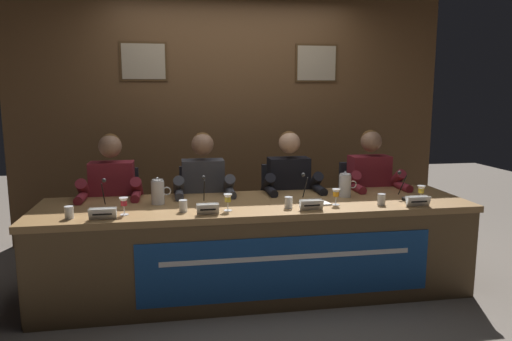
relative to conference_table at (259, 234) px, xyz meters
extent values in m
plane|color=#70665B|center=(0.00, 0.11, -0.50)|extent=(12.00, 12.00, 0.00)
cube|color=brown|center=(0.00, 1.61, 0.80)|extent=(4.54, 0.12, 2.60)
cube|color=#4C3319|center=(-0.90, 1.55, 1.37)|extent=(0.46, 0.02, 0.39)
cube|color=tan|center=(-0.90, 1.54, 1.37)|extent=(0.42, 0.01, 0.35)
cube|color=#4C3319|center=(0.89, 1.55, 1.37)|extent=(0.46, 0.02, 0.40)
cube|color=tan|center=(0.89, 1.54, 1.37)|extent=(0.42, 0.01, 0.36)
cube|color=olive|center=(0.00, 0.11, 0.20)|extent=(3.34, 0.86, 0.05)
cube|color=brown|center=(0.00, -0.29, -0.17)|extent=(3.28, 0.04, 0.68)
cube|color=brown|center=(-1.63, 0.11, -0.17)|extent=(0.08, 0.78, 0.68)
cube|color=brown|center=(1.62, 0.11, -0.17)|extent=(0.08, 0.78, 0.68)
cube|color=#19478C|center=(0.16, -0.32, -0.17)|extent=(2.13, 0.01, 0.46)
cube|color=white|center=(0.16, -0.32, -0.08)|extent=(1.81, 0.00, 0.04)
cylinder|color=black|center=(-1.14, 0.64, -0.49)|extent=(0.44, 0.44, 0.02)
cylinder|color=black|center=(-1.14, 0.64, -0.27)|extent=(0.05, 0.05, 0.42)
cube|color=#232328|center=(-1.14, 0.64, -0.05)|extent=(0.44, 0.44, 0.03)
cube|color=#232328|center=(-1.14, 0.84, 0.19)|extent=(0.40, 0.05, 0.44)
cylinder|color=black|center=(-1.24, 0.29, -0.27)|extent=(0.10, 0.10, 0.47)
cylinder|color=black|center=(-1.04, 0.29, -0.27)|extent=(0.10, 0.10, 0.47)
cylinder|color=black|center=(-1.24, 0.44, 0.02)|extent=(0.13, 0.34, 0.13)
cylinder|color=black|center=(-1.04, 0.44, 0.02)|extent=(0.13, 0.34, 0.13)
cube|color=maroon|center=(-1.14, 0.61, 0.26)|extent=(0.36, 0.20, 0.48)
sphere|color=#8E664C|center=(-1.14, 0.59, 0.63)|extent=(0.19, 0.19, 0.19)
sphere|color=#593819|center=(-1.14, 0.61, 0.65)|extent=(0.17, 0.17, 0.17)
cylinder|color=maroon|center=(-1.35, 0.51, 0.28)|extent=(0.09, 0.30, 0.25)
cylinder|color=maroon|center=(-0.93, 0.51, 0.28)|extent=(0.09, 0.30, 0.25)
cylinder|color=maroon|center=(-1.35, 0.35, 0.25)|extent=(0.07, 0.24, 0.07)
cylinder|color=maroon|center=(-0.93, 0.35, 0.25)|extent=(0.07, 0.24, 0.07)
cube|color=white|center=(-1.11, -0.23, 0.26)|extent=(0.18, 0.03, 0.08)
cube|color=white|center=(-1.11, -0.20, 0.26)|extent=(0.18, 0.03, 0.08)
cube|color=black|center=(-1.11, -0.24, 0.26)|extent=(0.13, 0.01, 0.01)
cylinder|color=white|center=(-0.98, -0.12, 0.23)|extent=(0.06, 0.06, 0.00)
cylinder|color=white|center=(-0.98, -0.12, 0.25)|extent=(0.01, 0.01, 0.05)
cone|color=white|center=(-0.98, -0.12, 0.31)|extent=(0.06, 0.06, 0.06)
cylinder|color=#B21E2D|center=(-0.98, -0.12, 0.31)|extent=(0.04, 0.04, 0.04)
cylinder|color=silver|center=(-1.34, -0.15, 0.27)|extent=(0.06, 0.06, 0.08)
cylinder|color=silver|center=(-1.34, -0.15, 0.25)|extent=(0.05, 0.05, 0.05)
cylinder|color=black|center=(-1.14, 0.03, 0.23)|extent=(0.06, 0.06, 0.02)
cylinder|color=black|center=(-1.14, 0.09, 0.33)|extent=(0.01, 0.13, 0.18)
sphere|color=#2D2D2D|center=(-1.14, 0.16, 0.42)|extent=(0.03, 0.03, 0.03)
cylinder|color=black|center=(-0.38, 0.64, -0.49)|extent=(0.44, 0.44, 0.02)
cylinder|color=black|center=(-0.38, 0.64, -0.27)|extent=(0.05, 0.05, 0.42)
cube|color=#232328|center=(-0.38, 0.64, -0.05)|extent=(0.44, 0.44, 0.03)
cube|color=#232328|center=(-0.38, 0.84, 0.19)|extent=(0.40, 0.05, 0.44)
cylinder|color=black|center=(-0.48, 0.29, -0.27)|extent=(0.10, 0.10, 0.47)
cylinder|color=black|center=(-0.28, 0.29, -0.27)|extent=(0.10, 0.10, 0.47)
cylinder|color=black|center=(-0.48, 0.44, 0.02)|extent=(0.13, 0.34, 0.13)
cylinder|color=black|center=(-0.28, 0.44, 0.02)|extent=(0.13, 0.34, 0.13)
cube|color=#38383D|center=(-0.38, 0.61, 0.26)|extent=(0.36, 0.20, 0.48)
sphere|color=#8E664C|center=(-0.38, 0.59, 0.63)|extent=(0.19, 0.19, 0.19)
sphere|color=#593819|center=(-0.38, 0.61, 0.65)|extent=(0.17, 0.17, 0.17)
cylinder|color=#38383D|center=(-0.59, 0.51, 0.28)|extent=(0.09, 0.30, 0.25)
cylinder|color=#38383D|center=(-0.17, 0.51, 0.28)|extent=(0.09, 0.30, 0.25)
cylinder|color=#38383D|center=(-0.59, 0.35, 0.25)|extent=(0.07, 0.24, 0.07)
cylinder|color=#38383D|center=(-0.17, 0.35, 0.25)|extent=(0.07, 0.24, 0.07)
cube|color=white|center=(-0.40, -0.22, 0.26)|extent=(0.15, 0.03, 0.08)
cube|color=white|center=(-0.40, -0.19, 0.26)|extent=(0.15, 0.03, 0.08)
cube|color=black|center=(-0.40, -0.23, 0.26)|extent=(0.11, 0.01, 0.01)
cylinder|color=white|center=(-0.25, -0.12, 0.23)|extent=(0.06, 0.06, 0.00)
cylinder|color=white|center=(-0.25, -0.12, 0.25)|extent=(0.01, 0.01, 0.05)
cone|color=white|center=(-0.25, -0.12, 0.31)|extent=(0.06, 0.06, 0.06)
cylinder|color=yellow|center=(-0.25, -0.12, 0.31)|extent=(0.04, 0.04, 0.04)
cylinder|color=silver|center=(-0.57, -0.09, 0.27)|extent=(0.06, 0.06, 0.08)
cylinder|color=silver|center=(-0.57, -0.09, 0.25)|extent=(0.05, 0.05, 0.05)
cylinder|color=black|center=(-0.41, 0.02, 0.23)|extent=(0.06, 0.06, 0.02)
cylinder|color=black|center=(-0.41, 0.09, 0.33)|extent=(0.01, 0.13, 0.18)
sphere|color=#2D2D2D|center=(-0.41, 0.15, 0.42)|extent=(0.03, 0.03, 0.03)
cylinder|color=black|center=(0.38, 0.64, -0.49)|extent=(0.44, 0.44, 0.02)
cylinder|color=black|center=(0.38, 0.64, -0.27)|extent=(0.05, 0.05, 0.42)
cube|color=#232328|center=(0.38, 0.64, -0.05)|extent=(0.44, 0.44, 0.03)
cube|color=#232328|center=(0.38, 0.84, 0.19)|extent=(0.40, 0.05, 0.44)
cylinder|color=black|center=(0.28, 0.29, -0.27)|extent=(0.10, 0.10, 0.47)
cylinder|color=black|center=(0.48, 0.29, -0.27)|extent=(0.10, 0.10, 0.47)
cylinder|color=black|center=(0.28, 0.44, 0.02)|extent=(0.13, 0.34, 0.13)
cylinder|color=black|center=(0.48, 0.44, 0.02)|extent=(0.13, 0.34, 0.13)
cube|color=black|center=(0.38, 0.61, 0.26)|extent=(0.36, 0.20, 0.48)
sphere|color=tan|center=(0.38, 0.59, 0.63)|extent=(0.19, 0.19, 0.19)
sphere|color=#593819|center=(0.38, 0.61, 0.65)|extent=(0.17, 0.17, 0.17)
cylinder|color=black|center=(0.17, 0.51, 0.28)|extent=(0.09, 0.30, 0.25)
cylinder|color=black|center=(0.59, 0.51, 0.28)|extent=(0.09, 0.30, 0.25)
cylinder|color=black|center=(0.17, 0.35, 0.25)|extent=(0.07, 0.24, 0.07)
cylinder|color=black|center=(0.59, 0.35, 0.25)|extent=(0.07, 0.24, 0.07)
cube|color=white|center=(0.35, -0.23, 0.26)|extent=(0.17, 0.03, 0.08)
cube|color=white|center=(0.35, -0.19, 0.26)|extent=(0.17, 0.03, 0.08)
cube|color=black|center=(0.35, -0.23, 0.26)|extent=(0.12, 0.01, 0.01)
cylinder|color=white|center=(0.58, -0.08, 0.23)|extent=(0.06, 0.06, 0.00)
cylinder|color=white|center=(0.58, -0.08, 0.25)|extent=(0.01, 0.01, 0.05)
cone|color=white|center=(0.58, -0.08, 0.31)|extent=(0.06, 0.06, 0.06)
cylinder|color=orange|center=(0.58, -0.08, 0.31)|extent=(0.04, 0.04, 0.04)
cylinder|color=silver|center=(0.20, -0.12, 0.27)|extent=(0.06, 0.06, 0.08)
cylinder|color=silver|center=(0.20, -0.12, 0.25)|extent=(0.05, 0.05, 0.05)
cylinder|color=black|center=(0.38, 0.01, 0.23)|extent=(0.06, 0.06, 0.02)
cylinder|color=black|center=(0.38, 0.08, 0.33)|extent=(0.01, 0.13, 0.18)
sphere|color=#2D2D2D|center=(0.38, 0.14, 0.42)|extent=(0.03, 0.03, 0.03)
cylinder|color=black|center=(1.14, 0.64, -0.49)|extent=(0.44, 0.44, 0.02)
cylinder|color=black|center=(1.14, 0.64, -0.27)|extent=(0.05, 0.05, 0.42)
cube|color=#232328|center=(1.14, 0.64, -0.05)|extent=(0.44, 0.44, 0.03)
cube|color=#232328|center=(1.14, 0.84, 0.19)|extent=(0.40, 0.05, 0.44)
cylinder|color=black|center=(1.04, 0.29, -0.27)|extent=(0.10, 0.10, 0.47)
cylinder|color=black|center=(1.24, 0.29, -0.27)|extent=(0.10, 0.10, 0.47)
cylinder|color=black|center=(1.04, 0.44, 0.02)|extent=(0.13, 0.34, 0.13)
cylinder|color=black|center=(1.24, 0.44, 0.02)|extent=(0.13, 0.34, 0.13)
cube|color=maroon|center=(1.14, 0.61, 0.26)|extent=(0.36, 0.20, 0.48)
sphere|color=#8E664C|center=(1.14, 0.59, 0.63)|extent=(0.19, 0.19, 0.19)
sphere|color=#593819|center=(1.14, 0.61, 0.65)|extent=(0.17, 0.17, 0.17)
cylinder|color=maroon|center=(0.93, 0.51, 0.28)|extent=(0.09, 0.30, 0.25)
cylinder|color=maroon|center=(1.35, 0.51, 0.28)|extent=(0.09, 0.30, 0.25)
cylinder|color=maroon|center=(0.93, 0.35, 0.25)|extent=(0.07, 0.24, 0.07)
cylinder|color=maroon|center=(1.35, 0.35, 0.25)|extent=(0.07, 0.24, 0.07)
cube|color=white|center=(1.17, -0.25, 0.26)|extent=(0.18, 0.03, 0.08)
cube|color=white|center=(1.17, -0.21, 0.26)|extent=(0.18, 0.03, 0.08)
cube|color=black|center=(1.17, -0.25, 0.26)|extent=(0.13, 0.01, 0.01)
cylinder|color=white|center=(1.28, -0.07, 0.23)|extent=(0.06, 0.06, 0.00)
cylinder|color=white|center=(1.28, -0.07, 0.25)|extent=(0.01, 0.01, 0.05)
cone|color=white|center=(1.28, -0.07, 0.31)|extent=(0.06, 0.06, 0.06)
cylinder|color=yellow|center=(1.28, -0.07, 0.31)|extent=(0.04, 0.04, 0.04)
cylinder|color=silver|center=(0.92, -0.14, 0.27)|extent=(0.06, 0.06, 0.08)
cylinder|color=silver|center=(0.92, -0.14, 0.25)|extent=(0.05, 0.05, 0.05)
cylinder|color=black|center=(1.18, -0.02, 0.23)|extent=(0.06, 0.06, 0.02)
cylinder|color=black|center=(1.18, 0.04, 0.33)|extent=(0.01, 0.13, 0.18)
sphere|color=#2D2D2D|center=(1.18, 0.11, 0.42)|extent=(0.03, 0.03, 0.03)
cylinder|color=silver|center=(-0.76, 0.18, 0.31)|extent=(0.10, 0.10, 0.18)
cylinder|color=silver|center=(-0.76, 0.18, 0.41)|extent=(0.08, 0.08, 0.01)
sphere|color=silver|center=(-0.76, 0.18, 0.42)|extent=(0.02, 0.02, 0.02)
torus|color=silver|center=(-0.69, 0.18, 0.32)|extent=(0.07, 0.01, 0.07)
cylinder|color=silver|center=(0.75, 0.19, 0.31)|extent=(0.10, 0.10, 0.18)
cylinder|color=silver|center=(0.75, 0.19, 0.41)|extent=(0.08, 0.09, 0.01)
sphere|color=silver|center=(0.75, 0.19, 0.42)|extent=(0.02, 0.02, 0.02)
torus|color=silver|center=(0.82, 0.19, 0.32)|extent=(0.07, 0.01, 0.07)
cube|color=white|center=(0.43, -0.03, 0.23)|extent=(0.23, 0.18, 0.01)
camera|label=1|loc=(-0.62, -3.48, 1.08)|focal=33.57mm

